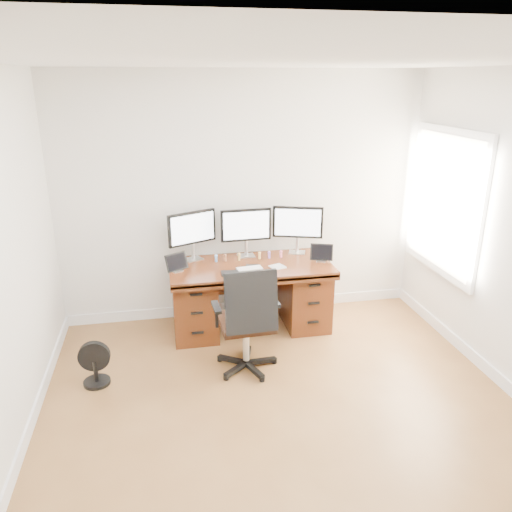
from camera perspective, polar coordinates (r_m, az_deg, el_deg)
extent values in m
plane|color=brown|center=(4.09, 4.27, -19.88)|extent=(4.50, 4.50, 0.00)
cube|color=white|center=(5.50, -1.50, 6.53)|extent=(4.00, 0.10, 2.70)
cube|color=white|center=(5.49, 20.75, 5.76)|extent=(0.04, 1.30, 1.50)
cube|color=white|center=(5.48, 20.57, 5.76)|extent=(0.01, 1.15, 1.35)
cube|color=#502410|center=(5.26, -0.62, -1.22)|extent=(1.70, 0.80, 0.05)
cube|color=#502410|center=(5.36, -7.06, -5.29)|extent=(0.45, 0.70, 0.70)
cube|color=#502410|center=(5.56, 5.49, -4.29)|extent=(0.45, 0.70, 0.70)
cube|color=#3C1A0A|center=(5.61, -1.17, -2.29)|extent=(0.74, 0.03, 0.40)
cylinder|color=black|center=(4.85, -1.13, -12.17)|extent=(0.59, 0.59, 0.08)
cylinder|color=silver|center=(4.73, -1.15, -9.70)|extent=(0.06, 0.06, 0.40)
cube|color=black|center=(4.64, -1.16, -7.55)|extent=(0.50, 0.48, 0.07)
cube|color=black|center=(4.31, -0.53, -5.30)|extent=(0.46, 0.07, 0.55)
cube|color=black|center=(4.51, -4.54, -5.87)|extent=(0.07, 0.24, 0.03)
cube|color=black|center=(4.62, 2.10, -5.18)|extent=(0.07, 0.24, 0.03)
cylinder|color=black|center=(4.86, -17.71, -13.56)|extent=(0.24, 0.24, 0.03)
cylinder|color=black|center=(4.80, -17.85, -12.41)|extent=(0.04, 0.04, 0.20)
cylinder|color=black|center=(4.73, -18.03, -10.95)|extent=(0.28, 0.07, 0.28)
cube|color=silver|center=(5.43, -7.17, -0.34)|extent=(0.22, 0.20, 0.01)
cylinder|color=silver|center=(5.40, -7.21, 0.51)|extent=(0.04, 0.04, 0.18)
cube|color=black|center=(5.32, -7.33, 3.20)|extent=(0.52, 0.26, 0.35)
cube|color=white|center=(5.31, -7.23, 3.15)|extent=(0.46, 0.21, 0.30)
cube|color=silver|center=(5.50, -1.14, 0.06)|extent=(0.19, 0.15, 0.01)
cylinder|color=silver|center=(5.47, -1.14, 0.90)|extent=(0.04, 0.04, 0.18)
cube|color=black|center=(5.39, -1.16, 3.56)|extent=(0.55, 0.06, 0.35)
cube|color=white|center=(5.37, -1.12, 3.51)|extent=(0.50, 0.02, 0.30)
cube|color=silver|center=(5.62, 4.70, 0.44)|extent=(0.21, 0.19, 0.01)
cylinder|color=silver|center=(5.59, 4.73, 1.26)|extent=(0.04, 0.04, 0.18)
cube|color=black|center=(5.51, 4.80, 3.87)|extent=(0.53, 0.20, 0.35)
cube|color=white|center=(5.49, 4.79, 3.82)|extent=(0.48, 0.16, 0.30)
cube|color=silver|center=(5.13, -9.01, -1.67)|extent=(0.13, 0.12, 0.01)
cube|color=black|center=(5.09, -9.06, -0.68)|extent=(0.24, 0.18, 0.17)
cube|color=silver|center=(5.38, 7.49, -0.54)|extent=(0.12, 0.11, 0.01)
cube|color=black|center=(5.35, 7.53, 0.41)|extent=(0.25, 0.14, 0.17)
cube|color=white|center=(5.12, -0.75, -1.44)|extent=(0.27, 0.14, 0.01)
cube|color=silver|center=(5.18, 2.47, -1.23)|extent=(0.18, 0.18, 0.01)
cube|color=black|center=(5.01, -2.71, -1.95)|extent=(0.23, 0.16, 0.01)
cube|color=black|center=(5.20, -0.41, -1.09)|extent=(0.14, 0.09, 0.01)
cylinder|color=#69A0F1|center=(5.33, -4.58, -0.38)|extent=(0.03, 0.03, 0.05)
sphere|color=#69A0F1|center=(5.32, -4.59, 0.01)|extent=(0.03, 0.03, 0.03)
cylinder|color=brown|center=(5.34, -3.55, -0.32)|extent=(0.03, 0.03, 0.05)
sphere|color=brown|center=(5.33, -3.56, 0.08)|extent=(0.03, 0.03, 0.03)
cylinder|color=#DAB359|center=(5.36, -1.95, -0.21)|extent=(0.03, 0.03, 0.05)
sphere|color=#DAB359|center=(5.35, -1.95, 0.18)|extent=(0.03, 0.03, 0.03)
cylinder|color=#FEC562|center=(5.40, 0.40, -0.06)|extent=(0.03, 0.03, 0.05)
sphere|color=#FEC562|center=(5.39, 0.40, 0.33)|extent=(0.03, 0.03, 0.03)
cylinder|color=#AF7AE5|center=(5.42, 1.51, 0.02)|extent=(0.03, 0.03, 0.05)
sphere|color=#AF7AE5|center=(5.41, 1.52, 0.41)|extent=(0.03, 0.03, 0.03)
cylinder|color=#DA6188|center=(5.45, 2.87, 0.11)|extent=(0.03, 0.03, 0.05)
sphere|color=#DA6188|center=(5.44, 2.88, 0.49)|extent=(0.03, 0.03, 0.03)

